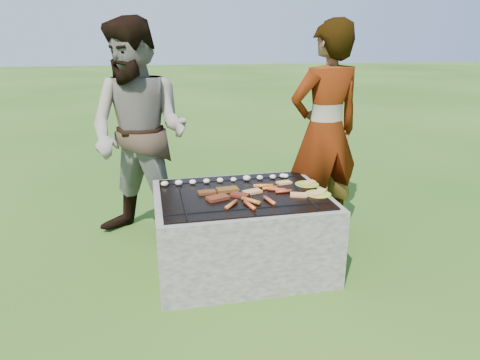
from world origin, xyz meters
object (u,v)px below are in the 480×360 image
at_px(plate_far, 307,184).
at_px(bystander, 140,134).
at_px(cook, 325,132).
at_px(plate_near, 318,194).
at_px(fire_pit, 241,233).

relative_size(plate_far, bystander, 0.12).
height_order(plate_far, cook, cook).
xyz_separation_m(plate_far, plate_near, (0.00, -0.24, 0.00)).
distance_m(plate_far, plate_near, 0.24).
bearing_deg(cook, bystander, -17.29).
relative_size(plate_near, bystander, 0.13).
relative_size(fire_pit, plate_near, 5.19).
relative_size(fire_pit, cook, 0.69).
bearing_deg(bystander, plate_far, 7.09).
bearing_deg(plate_near, cook, 64.71).
relative_size(plate_near, cook, 0.13).
height_order(fire_pit, bystander, bystander).
height_order(cook, bystander, bystander).
xyz_separation_m(plate_far, bystander, (-1.29, 0.60, 0.34)).
relative_size(plate_far, plate_near, 0.92).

